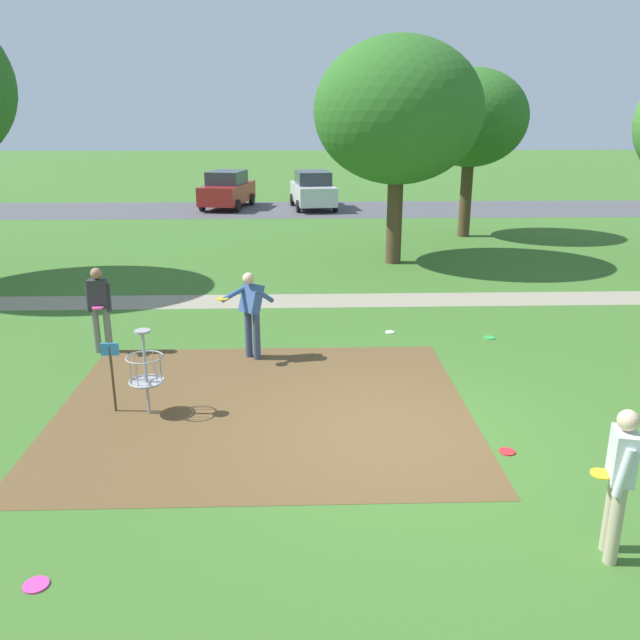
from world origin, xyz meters
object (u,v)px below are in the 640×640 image
at_px(frisbee_far_left, 390,332).
at_px(player_foreground_watching, 619,476).
at_px(parked_car_center_left, 313,190).
at_px(parked_car_leftmost, 227,190).
at_px(frisbee_by_tee, 489,338).
at_px(player_throwing, 99,305).
at_px(player_waiting_left, 251,309).
at_px(tree_near_left, 398,112).
at_px(frisbee_far_right, 507,452).
at_px(frisbee_mid_grass, 36,585).
at_px(tree_mid_center, 471,119).
at_px(disc_golf_basket, 142,369).

bearing_deg(frisbee_far_left, player_foreground_watching, -80.07).
bearing_deg(parked_car_center_left, parked_car_leftmost, 176.06).
height_order(frisbee_by_tee, parked_car_leftmost, parked_car_leftmost).
distance_m(player_throwing, frisbee_by_tee, 7.99).
height_order(player_foreground_watching, parked_car_center_left, parked_car_center_left).
bearing_deg(parked_car_leftmost, player_foreground_watching, -75.98).
bearing_deg(parked_car_center_left, player_waiting_left, -94.47).
distance_m(player_throwing, player_waiting_left, 3.02).
height_order(tree_near_left, parked_car_center_left, tree_near_left).
relative_size(player_throwing, tree_near_left, 0.25).
height_order(parked_car_leftmost, parked_car_center_left, same).
bearing_deg(player_waiting_left, player_foreground_watching, -55.38).
xyz_separation_m(player_throwing, parked_car_leftmost, (0.33, 20.90, -0.05)).
distance_m(frisbee_by_tee, frisbee_far_left, 2.10).
distance_m(player_waiting_left, parked_car_leftmost, 21.52).
bearing_deg(frisbee_far_right, frisbee_far_left, 99.99).
bearing_deg(parked_car_leftmost, frisbee_mid_grass, -88.13).
relative_size(player_throwing, player_waiting_left, 1.00).
distance_m(player_foreground_watching, frisbee_far_left, 7.70).
distance_m(frisbee_far_right, parked_car_leftmost, 26.02).
relative_size(frisbee_by_tee, tree_mid_center, 0.04).
xyz_separation_m(disc_golf_basket, parked_car_center_left, (3.18, 23.46, 0.17)).
bearing_deg(frisbee_far_left, tree_near_left, 81.52).
relative_size(player_waiting_left, tree_near_left, 0.25).
xyz_separation_m(player_throwing, tree_near_left, (6.90, 7.96, 3.63)).
bearing_deg(frisbee_mid_grass, frisbee_far_right, 24.43).
relative_size(player_throwing, parked_car_leftmost, 0.38).
xyz_separation_m(frisbee_by_tee, frisbee_far_left, (-2.05, 0.44, 0.00)).
bearing_deg(frisbee_far_left, parked_car_leftmost, 105.54).
bearing_deg(frisbee_mid_grass, player_throwing, 100.28).
distance_m(player_throwing, parked_car_center_left, 21.12).
relative_size(frisbee_far_right, tree_near_left, 0.03).
height_order(frisbee_by_tee, tree_near_left, tree_near_left).
relative_size(player_throwing, frisbee_far_left, 8.54).
bearing_deg(player_waiting_left, frisbee_mid_grass, -105.38).
bearing_deg(frisbee_by_tee, player_foreground_watching, -95.89).
bearing_deg(frisbee_far_right, parked_car_center_left, 94.98).
xyz_separation_m(tree_mid_center, parked_car_leftmost, (-9.97, 8.30, -3.45)).
distance_m(frisbee_mid_grass, frisbee_far_left, 9.08).
distance_m(player_foreground_watching, frisbee_mid_grass, 6.03).
bearing_deg(disc_golf_basket, frisbee_far_right, -14.99).
xyz_separation_m(frisbee_far_right, parked_car_leftmost, (-6.46, 25.18, 0.91)).
bearing_deg(frisbee_far_left, frisbee_by_tee, -12.16).
height_order(frisbee_by_tee, tree_mid_center, tree_mid_center).
bearing_deg(parked_car_leftmost, player_throwing, -90.91).
bearing_deg(tree_mid_center, player_waiting_left, -119.28).
relative_size(tree_near_left, tree_mid_center, 1.10).
xyz_separation_m(player_foreground_watching, player_waiting_left, (-4.20, 6.08, 0.02)).
distance_m(player_waiting_left, tree_mid_center, 15.34).
distance_m(player_foreground_watching, parked_car_leftmost, 28.28).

